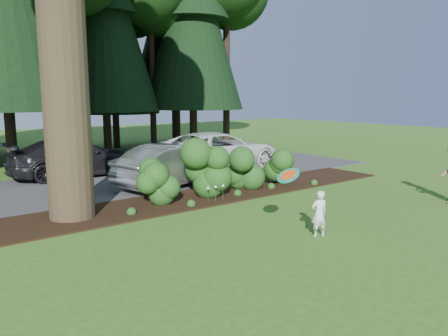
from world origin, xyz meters
The scene contains 10 objects.
ground centered at (0.00, 0.00, 0.00)m, with size 80.00×80.00×0.00m, color #2C631C.
mulch_bed centered at (0.00, 3.25, 0.03)m, with size 16.00×2.50×0.05m, color black.
driveway centered at (0.00, 7.50, 0.01)m, with size 22.00×6.00×0.03m, color #38383A.
shrub_row centered at (0.77, 3.14, 0.81)m, with size 6.53×1.60×1.61m.
lily_cluster centered at (-0.30, 2.40, 0.50)m, with size 0.69×0.09×0.57m.
car_silver_wagon centered at (0.03, 5.41, 0.84)m, with size 1.71×4.92×1.62m, color #AFAFB3.
car_white_suv centered at (3.72, 7.60, 0.90)m, with size 2.87×6.23×1.73m, color silver.
car_dark_suv centered at (-2.25, 9.77, 0.83)m, with size 2.24×5.52×1.60m, color black.
child centered at (-0.34, -1.91, 0.58)m, with size 0.42×0.28×1.15m, color silver.
frisbee centered at (-1.26, -1.72, 1.60)m, with size 0.48×0.55×0.31m.
Camera 1 is at (-8.53, -8.68, 3.42)m, focal length 35.00 mm.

